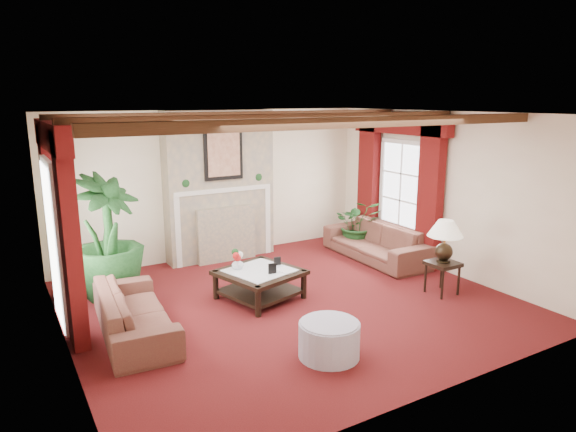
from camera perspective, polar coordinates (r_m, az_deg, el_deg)
floor at (r=7.56m, az=0.36°, el=-9.61°), size 6.00×6.00×0.00m
ceiling at (r=6.98m, az=0.39°, el=11.30°), size 6.00×6.00×0.00m
back_wall at (r=9.58m, az=-8.09°, el=3.51°), size 6.00×0.02×2.70m
left_wall at (r=6.22m, az=-24.12°, el=-2.65°), size 0.02×5.50×2.70m
right_wall at (r=9.03m, az=16.97°, el=2.51°), size 0.02×5.50×2.70m
ceiling_beams at (r=6.99m, az=0.39°, el=10.81°), size 6.00×3.00×0.12m
fireplace at (r=9.27m, az=-7.88°, el=11.60°), size 2.00×0.52×2.70m
french_door_left at (r=7.07m, az=-25.43°, el=5.44°), size 0.10×1.10×2.16m
french_door_right at (r=9.61m, az=12.76°, el=8.05°), size 0.10×1.10×2.16m
curtains_left at (r=7.04m, az=-24.87°, el=8.92°), size 0.20×2.40×2.55m
curtains_right at (r=9.51m, az=12.39°, el=10.55°), size 0.20×2.40×2.55m
sofa_left at (r=6.76m, az=-16.76°, el=-9.40°), size 2.11×0.92×0.79m
sofa_right at (r=9.55m, az=9.72°, el=-2.22°), size 2.23×0.73×0.86m
potted_palm at (r=8.10m, az=-19.24°, el=-4.91°), size 2.82×2.84×1.03m
small_plant at (r=10.16m, az=7.78°, el=-1.49°), size 1.78×1.79×0.77m
coffee_table at (r=7.65m, az=-3.15°, el=-7.61°), size 1.30×1.30×0.43m
side_table at (r=8.16m, az=16.74°, el=-6.58°), size 0.44×0.44×0.50m
ottoman at (r=6.05m, az=4.60°, el=-13.56°), size 0.70×0.70×0.41m
table_lamp at (r=7.98m, az=17.01°, el=-2.63°), size 0.52×0.52×0.66m
flower_vase at (r=7.64m, az=-5.62°, el=-5.28°), size 0.20×0.21×0.17m
book at (r=7.43m, az=-0.84°, el=-5.31°), size 0.21×0.10×0.28m
photo_frame_a at (r=7.40m, az=-1.76°, el=-5.88°), size 0.12×0.03×0.16m
photo_frame_b at (r=7.76m, az=-1.20°, el=-5.06°), size 0.11×0.04×0.14m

